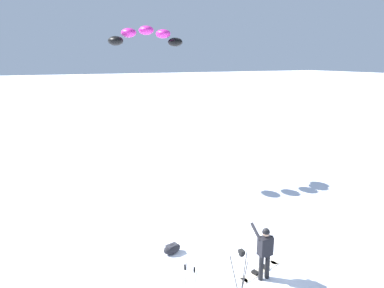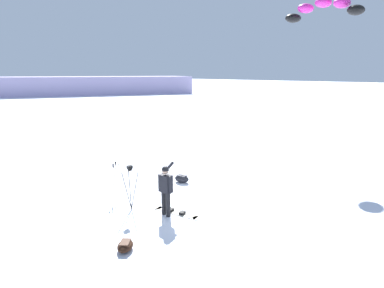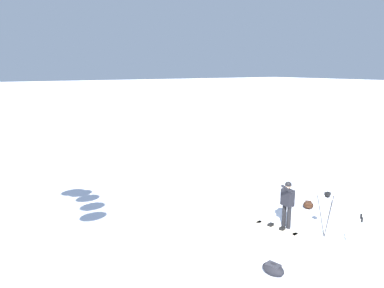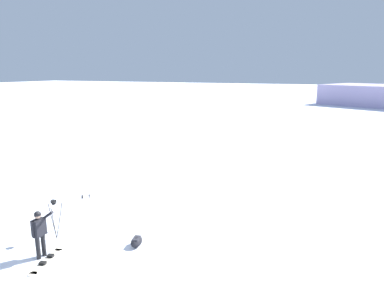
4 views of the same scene
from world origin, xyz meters
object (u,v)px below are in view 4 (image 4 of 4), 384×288
Objects in this scene: snowboard at (47,260)px; gear_bag_small at (136,241)px; snowboarder at (39,230)px; ski_poles at (86,205)px; camera_tripod at (54,211)px.

snowboard is 2.91m from gear_bag_small.
snowboard is at bearing -109.56° from snowboarder.
snowboarder reaches higher than snowboard.
snowboard is (-0.12, -0.32, -0.94)m from snowboarder.
ski_poles is at bearing 11.93° from snowboard.
snowboarder is 1.10× the size of camera_tripod.
snowboarder is 2.38× the size of gear_bag_small.
snowboarder is at bearing -156.34° from camera_tripod.
snowboarder reaches higher than ski_poles.
snowboarder is 2.52m from ski_poles.
snowboard is at bearing -168.07° from ski_poles.
ski_poles is (2.51, 0.23, -0.15)m from snowboarder.
camera_tripod is 1.19× the size of ski_poles.
gear_bag_small is at bearing -76.57° from camera_tripod.
ski_poles is (1.35, -0.28, -0.23)m from camera_tripod.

